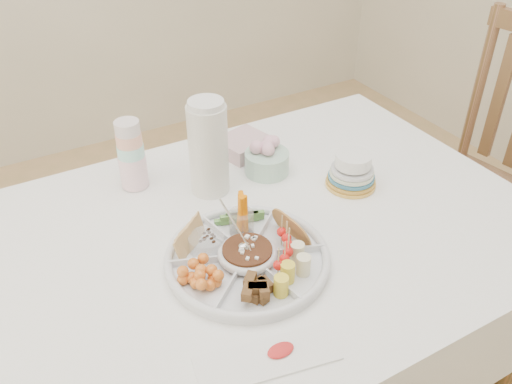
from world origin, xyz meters
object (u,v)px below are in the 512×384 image
dining_table (249,332)px  thermos (208,147)px  plate_stack (352,172)px  chair (479,185)px  party_tray (247,256)px

dining_table → thermos: bearing=90.1°
thermos → plate_stack: size_ratio=1.94×
chair → thermos: (-0.96, 0.17, 0.34)m
plate_stack → dining_table: bearing=-173.9°
party_tray → chair: bearing=8.4°
party_tray → thermos: 0.34m
party_tray → plate_stack: bearing=18.9°
chair → party_tray: chair is taller
party_tray → plate_stack: (0.41, 0.14, 0.02)m
chair → party_tray: (-1.01, -0.15, 0.23)m
party_tray → thermos: size_ratio=1.37×
dining_table → plate_stack: bearing=6.1°
thermos → plate_stack: bearing=-26.7°
chair → thermos: bearing=161.0°
dining_table → chair: 0.97m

